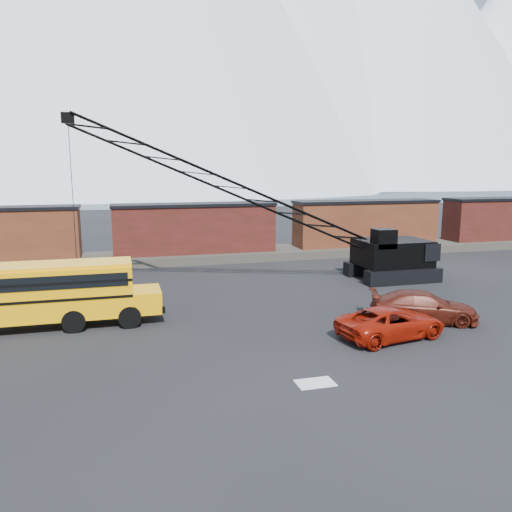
# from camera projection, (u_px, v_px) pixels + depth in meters

# --- Properties ---
(ground) EXTENTS (160.00, 160.00, 0.00)m
(ground) POSITION_uv_depth(u_px,v_px,m) (270.00, 347.00, 21.88)
(ground) COLOR black
(ground) RESTS_ON ground
(mountain_ridge) EXTENTS (800.00, 340.00, 240.00)m
(mountain_ridge) POSITION_uv_depth(u_px,v_px,m) (133.00, 14.00, 276.14)
(mountain_ridge) COLOR white
(mountain_ridge) RESTS_ON ground
(gravel_berm) EXTENTS (120.00, 5.00, 0.70)m
(gravel_berm) POSITION_uv_depth(u_px,v_px,m) (195.00, 256.00, 42.71)
(gravel_berm) COLOR #4A453D
(gravel_berm) RESTS_ON ground
(boxcar_mid) EXTENTS (13.70, 3.10, 4.17)m
(boxcar_mid) POSITION_uv_depth(u_px,v_px,m) (195.00, 228.00, 42.30)
(boxcar_mid) COLOR #4E1716
(boxcar_mid) RESTS_ON gravel_berm
(boxcar_east_near) EXTENTS (13.70, 3.10, 4.17)m
(boxcar_east_near) POSITION_uv_depth(u_px,v_px,m) (366.00, 223.00, 46.47)
(boxcar_east_near) COLOR #451E13
(boxcar_east_near) RESTS_ON gravel_berm
(boxcar_east_far) EXTENTS (13.70, 3.10, 4.17)m
(boxcar_east_far) POSITION_uv_depth(u_px,v_px,m) (508.00, 218.00, 50.64)
(boxcar_east_far) COLOR #4E1716
(boxcar_east_far) RESTS_ON gravel_berm
(snow_patch) EXTENTS (1.40, 0.90, 0.02)m
(snow_patch) POSITION_uv_depth(u_px,v_px,m) (315.00, 383.00, 18.21)
(snow_patch) COLOR silver
(snow_patch) RESTS_ON ground
(school_bus) EXTENTS (11.65, 2.65, 3.19)m
(school_bus) POSITION_uv_depth(u_px,v_px,m) (34.00, 293.00, 24.17)
(school_bus) COLOR #F4A105
(school_bus) RESTS_ON ground
(red_pickup) EXTENTS (5.57, 3.30, 1.45)m
(red_pickup) POSITION_uv_depth(u_px,v_px,m) (391.00, 322.00, 23.02)
(red_pickup) COLOR #931507
(red_pickup) RESTS_ON ground
(maroon_suv) EXTENTS (5.77, 4.09, 1.55)m
(maroon_suv) POSITION_uv_depth(u_px,v_px,m) (423.00, 307.00, 25.48)
(maroon_suv) COLOR #4B160D
(maroon_suv) RESTS_ON ground
(crawler_crane) EXTENTS (24.30, 4.20, 11.06)m
(crawler_crane) POSITION_uv_depth(u_px,v_px,m) (259.00, 199.00, 32.06)
(crawler_crane) COLOR black
(crawler_crane) RESTS_ON ground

